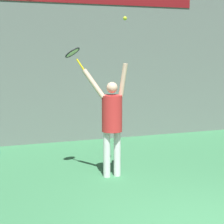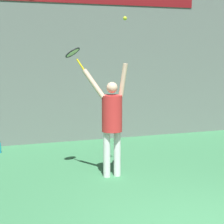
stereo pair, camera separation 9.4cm
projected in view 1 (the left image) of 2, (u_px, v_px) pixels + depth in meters
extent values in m
cube|color=slate|center=(80.00, 44.00, 10.35)|extent=(18.00, 0.10, 5.00)
cylinder|color=white|center=(107.00, 154.00, 7.46)|extent=(0.13, 0.13, 0.85)
cylinder|color=white|center=(117.00, 154.00, 7.53)|extent=(0.13, 0.13, 0.85)
cylinder|color=red|center=(112.00, 113.00, 7.39)|extent=(0.37, 0.37, 0.67)
sphere|color=beige|center=(112.00, 88.00, 7.32)|extent=(0.20, 0.20, 0.20)
cylinder|color=beige|center=(123.00, 80.00, 7.34)|extent=(0.20, 0.18, 0.61)
cylinder|color=beige|center=(94.00, 84.00, 7.31)|extent=(0.40, 0.35, 0.54)
cylinder|color=yellow|center=(80.00, 65.00, 7.34)|extent=(0.15, 0.13, 0.21)
torus|color=black|center=(72.00, 53.00, 7.36)|extent=(0.40, 0.41, 0.20)
cylinder|color=beige|center=(72.00, 53.00, 7.36)|extent=(0.34, 0.34, 0.16)
sphere|color=#CCDB2D|center=(125.00, 18.00, 7.15)|extent=(0.07, 0.07, 0.07)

